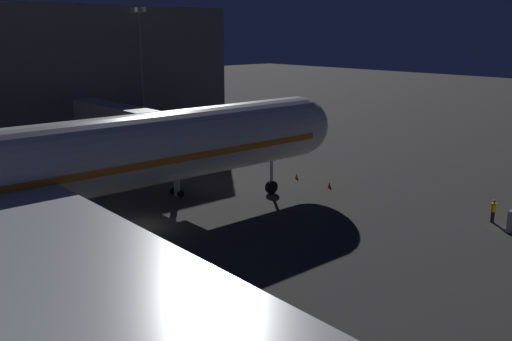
{
  "coord_description": "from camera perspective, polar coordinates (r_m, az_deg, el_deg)",
  "views": [
    {
      "loc": [
        -35.19,
        19.04,
        14.36
      ],
      "look_at": [
        -3.0,
        -9.08,
        3.5
      ],
      "focal_mm": 38.2,
      "sensor_mm": 36.0,
      "label": 1
    }
  ],
  "objects": [
    {
      "name": "ground_crew_near_nose_gear",
      "position": [
        46.16,
        23.59,
        -3.79
      ],
      "size": [
        0.4,
        0.4,
        1.83
      ],
      "color": "black",
      "rests_on": "ground_plane"
    },
    {
      "name": "apron_floodlight_mast",
      "position": [
        69.78,
        -11.94,
        10.44
      ],
      "size": [
        2.9,
        0.5,
        17.31
      ],
      "color": "#59595E",
      "rests_on": "ground_plane"
    },
    {
      "name": "traffic_cone_nose_port",
      "position": [
        52.35,
        7.69,
        -1.49
      ],
      "size": [
        0.36,
        0.36,
        0.55
      ],
      "primitive_type": "cone",
      "color": "orange",
      "rests_on": "ground_plane"
    },
    {
      "name": "ground_plane",
      "position": [
        42.51,
        -12.03,
        -5.82
      ],
      "size": [
        320.0,
        320.0,
        0.0
      ],
      "primitive_type": "plane",
      "color": "#383533"
    },
    {
      "name": "traffic_cone_nose_starboard",
      "position": [
        55.23,
        4.27,
        -0.56
      ],
      "size": [
        0.36,
        0.36,
        0.55
      ],
      "primitive_type": "cone",
      "color": "orange",
      "rests_on": "ground_plane"
    },
    {
      "name": "jet_bridge",
      "position": [
        53.94,
        -12.19,
        4.87
      ],
      "size": [
        21.28,
        3.4,
        7.4
      ],
      "color": "#9E9E99",
      "rests_on": "ground_plane"
    }
  ]
}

